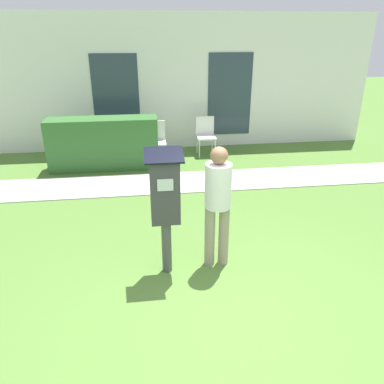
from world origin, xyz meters
TOP-DOWN VIEW (x-y plane):
  - ground_plane at (0.00, 0.00)m, footprint 40.00×40.00m
  - sidewalk at (0.00, 3.86)m, footprint 12.00×1.10m
  - building_facade at (0.00, 6.44)m, footprint 10.00×0.26m
  - parking_meter at (-0.58, 0.94)m, footprint 0.44×0.31m
  - person_standing at (0.06, 1.02)m, footprint 0.32×0.32m
  - outdoor_chair_left at (-0.52, 5.33)m, footprint 0.44×0.44m
  - outdoor_chair_middle at (0.69, 5.66)m, footprint 0.44×0.44m
  - hedge_row at (-1.65, 4.95)m, footprint 2.32×0.60m

SIDE VIEW (x-z plane):
  - ground_plane at x=0.00m, z-range 0.00..0.00m
  - sidewalk at x=0.00m, z-range 0.00..0.02m
  - outdoor_chair_left at x=-0.52m, z-range 0.08..0.98m
  - outdoor_chair_middle at x=0.69m, z-range 0.08..0.98m
  - hedge_row at x=-1.65m, z-range 0.00..1.10m
  - person_standing at x=0.06m, z-range 0.14..1.72m
  - parking_meter at x=-0.58m, z-range 0.22..1.81m
  - building_facade at x=0.00m, z-range 0.00..3.20m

